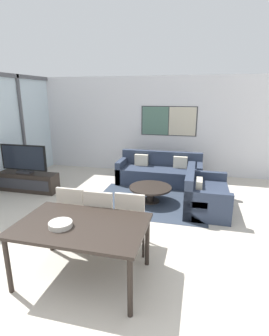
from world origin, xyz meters
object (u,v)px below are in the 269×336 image
dining_chair_centre (102,216)px  fruit_bowl (61,224)px  sofa_side (203,196)px  television (24,159)px  dining_table (81,229)px  sofa_main (160,173)px  coffee_table (150,190)px  tv_console (26,182)px  dining_chair_left (75,212)px  dining_chair_right (132,218)px

dining_chair_centre → fruit_bowl: 0.88m
sofa_side → dining_chair_centre: 2.44m
television → dining_table: size_ratio=0.75×
sofa_main → sofa_side: 1.80m
coffee_table → tv_console: bearing=-179.1°
dining_chair_left → tv_console: bearing=140.0°
tv_console → television: television is taller
coffee_table → sofa_side: bearing=-3.0°
coffee_table → dining_table: (-0.37, -2.66, 0.43)m
television → sofa_side: (4.20, -0.01, -0.53)m
tv_console → sofa_side: size_ratio=1.08×
coffee_table → fruit_bowl: size_ratio=3.24×
dining_chair_left → dining_chair_centre: (0.45, -0.03, 0.00)m
television → dining_chair_centre: bearing=-35.4°
dining_table → fruit_bowl: size_ratio=5.62×
tv_console → coffee_table: 3.09m
dining_chair_left → coffee_table: bearing=66.8°
sofa_side → dining_table: sofa_side is taller
dining_chair_left → fruit_bowl: bearing=-73.6°
television → sofa_main: bearing=24.4°
coffee_table → fruit_bowl: 2.89m
dining_chair_right → dining_chair_left: bearing=-179.9°
dining_chair_centre → fruit_bowl: dining_chair_centre is taller
television → tv_console: bearing=-90.0°
tv_console → dining_chair_right: (3.17, -1.89, 0.31)m
dining_chair_left → dining_chair_centre: 0.46m
sofa_side → dining_chair_left: 2.71m
dining_chair_left → dining_table: bearing=-57.8°
television → dining_table: television is taller
dining_chair_right → sofa_side: bearing=61.2°
sofa_main → dining_chair_right: bearing=-88.6°
coffee_table → dining_chair_left: (-0.83, -1.94, 0.28)m
dining_table → dining_chair_right: bearing=57.9°
dining_chair_centre → dining_chair_right: size_ratio=1.00×
sofa_main → dining_chair_left: dining_chair_left is taller
television → coffee_table: size_ratio=1.29×
dining_table → fruit_bowl: bearing=-148.9°
dining_chair_left → sofa_side: bearing=44.0°
tv_console → coffee_table: tv_console is taller
dining_table → dining_chair_right: size_ratio=1.65×
dining_table → coffee_table: bearing=82.0°
television → dining_chair_left: (2.26, -1.89, -0.26)m
dining_chair_centre → dining_chair_right: same height
dining_table → sofa_main: bearing=84.7°
sofa_main → coffee_table: 1.35m
dining_chair_left → dining_chair_right: size_ratio=1.00×
fruit_bowl → sofa_main: bearing=82.0°
dining_chair_left → television: bearing=140.0°
television → coffee_table: 3.13m
sofa_side → dining_chair_centre: bearing=142.1°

